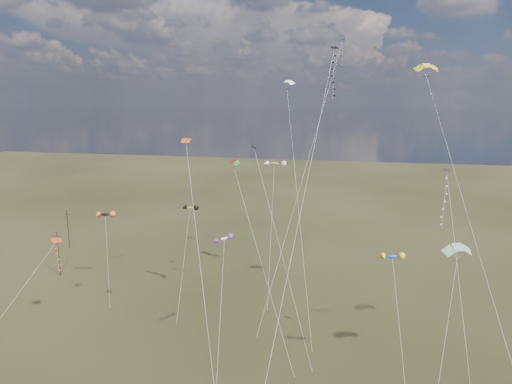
% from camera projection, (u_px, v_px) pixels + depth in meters
% --- Properties ---
extents(utility_pole_near, '(1.40, 0.20, 8.00)m').
position_uv_depth(utility_pole_near, '(59.00, 253.00, 79.02)').
color(utility_pole_near, black).
rests_on(utility_pole_near, ground).
extents(utility_pole_far, '(1.40, 0.20, 8.00)m').
position_uv_depth(utility_pole_far, '(68.00, 229.00, 94.17)').
color(utility_pole_far, black).
rests_on(utility_pole_far, ground).
extents(diamond_black_high, '(5.01, 24.63, 36.14)m').
position_uv_depth(diamond_black_high, '(329.00, 92.00, 51.04)').
color(diamond_black_high, black).
rests_on(diamond_black_high, ground).
extents(diamond_navy_tall, '(8.96, 22.46, 39.45)m').
position_uv_depth(diamond_navy_tall, '(336.00, 75.00, 69.49)').
color(diamond_navy_tall, '#0F144E').
rests_on(diamond_navy_tall, ground).
extents(diamond_black_mid, '(10.78, 15.49, 23.89)m').
position_uv_depth(diamond_black_mid, '(271.00, 213.00, 59.13)').
color(diamond_black_mid, black).
rests_on(diamond_black_mid, ground).
extents(diamond_red_low, '(7.00, 9.95, 12.60)m').
position_uv_depth(diamond_red_low, '(55.00, 259.00, 58.89)').
color(diamond_red_low, '#C43C17').
rests_on(diamond_red_low, ground).
extents(diamond_navy_right, '(2.72, 13.09, 23.47)m').
position_uv_depth(diamond_navy_right, '(446.00, 210.00, 44.77)').
color(diamond_navy_right, '#0B084C').
rests_on(diamond_navy_right, ground).
extents(diamond_orange_center, '(9.22, 15.87, 25.85)m').
position_uv_depth(diamond_orange_center, '(194.00, 207.00, 48.42)').
color(diamond_orange_center, '#C84A15').
rests_on(diamond_orange_center, ground).
extents(parafoil_yellow, '(10.04, 25.31, 34.94)m').
position_uv_depth(parafoil_yellow, '(427.00, 67.00, 55.03)').
color(parafoil_yellow, gold).
rests_on(parafoil_yellow, ground).
extents(parafoil_blue_white, '(9.06, 26.06, 33.78)m').
position_uv_depth(parafoil_blue_white, '(287.00, 83.00, 74.01)').
color(parafoil_blue_white, blue).
rests_on(parafoil_blue_white, ground).
extents(parafoil_striped, '(5.40, 14.28, 16.05)m').
position_uv_depth(parafoil_striped, '(458.00, 247.00, 46.76)').
color(parafoil_striped, yellow).
rests_on(parafoil_striped, ground).
extents(parafoil_tricolor, '(11.90, 14.93, 22.64)m').
position_uv_depth(parafoil_tricolor, '(234.00, 162.00, 61.18)').
color(parafoil_tricolor, gold).
rests_on(parafoil_tricolor, ground).
extents(novelty_black_orange, '(6.15, 8.73, 12.70)m').
position_uv_depth(novelty_black_orange, '(105.00, 215.00, 73.02)').
color(novelty_black_orange, black).
rests_on(novelty_black_orange, ground).
extents(novelty_orange_black, '(2.82, 10.73, 14.57)m').
position_uv_depth(novelty_orange_black, '(190.00, 208.00, 69.18)').
color(novelty_orange_black, orange).
rests_on(novelty_orange_black, ground).
extents(novelty_white_purple, '(3.37, 13.32, 14.91)m').
position_uv_depth(novelty_white_purple, '(224.00, 240.00, 52.10)').
color(novelty_white_purple, silver).
rests_on(novelty_white_purple, ground).
extents(novelty_redwhite_stripe, '(3.87, 13.04, 20.60)m').
position_uv_depth(novelty_redwhite_stripe, '(274.00, 164.00, 73.91)').
color(novelty_redwhite_stripe, red).
rests_on(novelty_redwhite_stripe, ground).
extents(novelty_blue_yellow, '(3.00, 9.50, 14.89)m').
position_uv_depth(novelty_blue_yellow, '(393.00, 257.00, 46.46)').
color(novelty_blue_yellow, blue).
rests_on(novelty_blue_yellow, ground).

